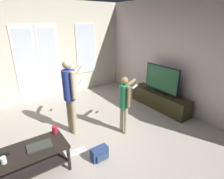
% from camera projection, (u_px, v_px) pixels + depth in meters
% --- Properties ---
extents(ground_plane, '(5.57, 5.59, 0.02)m').
position_uv_depth(ground_plane, '(84.00, 148.00, 3.36)').
color(ground_plane, '#B3A799').
extents(wall_back_with_doors, '(5.57, 0.09, 2.79)m').
position_uv_depth(wall_back_with_doors, '(38.00, 53.00, 5.00)').
color(wall_back_with_doors, beige).
rests_on(wall_back_with_doors, ground_plane).
extents(wall_right_plain, '(0.06, 5.59, 2.76)m').
position_uv_depth(wall_right_plain, '(184.00, 57.00, 4.33)').
color(wall_right_plain, beige).
rests_on(wall_right_plain, ground_plane).
extents(coffee_table, '(1.03, 0.54, 0.46)m').
position_uv_depth(coffee_table, '(32.00, 156.00, 2.67)').
color(coffee_table, black).
rests_on(coffee_table, ground_plane).
extents(tv_stand, '(0.42, 1.72, 0.44)m').
position_uv_depth(tv_stand, '(160.00, 100.00, 4.82)').
color(tv_stand, '#2E2A15').
rests_on(tv_stand, ground_plane).
extents(flat_screen_tv, '(0.08, 1.03, 0.71)m').
position_uv_depth(flat_screen_tv, '(162.00, 79.00, 4.61)').
color(flat_screen_tv, black).
rests_on(flat_screen_tv, tv_stand).
extents(person_adult, '(0.54, 0.48, 1.55)m').
position_uv_depth(person_adult, '(70.00, 91.00, 3.52)').
color(person_adult, tan).
rests_on(person_adult, ground_plane).
extents(person_child, '(0.55, 0.33, 1.22)m').
position_uv_depth(person_child, '(125.00, 100.00, 3.58)').
color(person_child, tan).
rests_on(person_child, ground_plane).
extents(backpack, '(0.29, 0.18, 0.22)m').
position_uv_depth(backpack, '(100.00, 154.00, 3.05)').
color(backpack, navy).
rests_on(backpack, ground_plane).
extents(loose_keyboard, '(0.45, 0.18, 0.02)m').
position_uv_depth(loose_keyboard, '(74.00, 152.00, 3.22)').
color(loose_keyboard, white).
rests_on(loose_keyboard, ground_plane).
extents(laptop_closed, '(0.36, 0.24, 0.02)m').
position_uv_depth(laptop_closed, '(39.00, 146.00, 2.67)').
color(laptop_closed, '#33352E').
rests_on(laptop_closed, coffee_table).
extents(cup_near_edge, '(0.07, 0.07, 0.09)m').
position_uv_depth(cup_near_edge, '(3.00, 160.00, 2.36)').
color(cup_near_edge, white).
rests_on(cup_near_edge, coffee_table).
extents(cup_by_laptop, '(0.08, 0.08, 0.12)m').
position_uv_depth(cup_by_laptop, '(55.00, 130.00, 2.98)').
color(cup_by_laptop, red).
rests_on(cup_by_laptop, coffee_table).
extents(tv_remote_black, '(0.18, 0.09, 0.02)m').
position_uv_depth(tv_remote_black, '(3.00, 154.00, 2.51)').
color(tv_remote_black, black).
rests_on(tv_remote_black, coffee_table).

